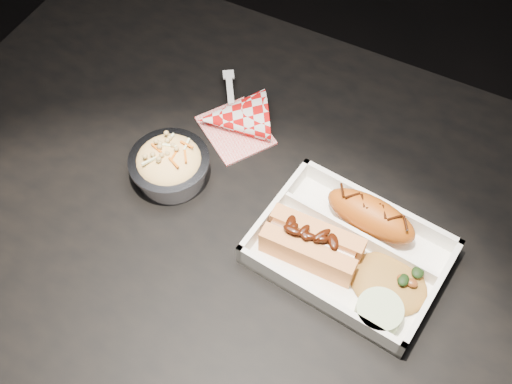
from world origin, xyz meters
TOP-DOWN VIEW (x-y plane):
  - dining_table at (0.00, 0.00)m, footprint 1.20×0.80m
  - food_tray at (0.11, 0.01)m, footprint 0.27×0.21m
  - fried_pastry at (0.11, 0.06)m, footprint 0.14×0.07m
  - hotdog at (0.06, -0.01)m, footprint 0.13×0.06m
  - fried_rice_mound at (0.17, -0.01)m, footprint 0.12×0.10m
  - cupcake_liner at (0.18, -0.06)m, footprint 0.06×0.06m
  - foil_coleslaw_cup at (-0.18, 0.01)m, footprint 0.12×0.12m
  - napkin_fork at (-0.15, 0.14)m, footprint 0.15×0.17m

SIDE VIEW (x-z plane):
  - dining_table at x=0.00m, z-range 0.28..1.03m
  - food_tray at x=0.11m, z-range 0.74..0.78m
  - napkin_fork at x=-0.15m, z-range 0.72..0.82m
  - cupcake_liner at x=0.18m, z-range 0.76..0.79m
  - fried_rice_mound at x=0.17m, z-range 0.76..0.79m
  - foil_coleslaw_cup at x=-0.18m, z-range 0.75..0.81m
  - hotdog at x=0.06m, z-range 0.75..0.81m
  - fried_pastry at x=0.11m, z-range 0.76..0.81m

